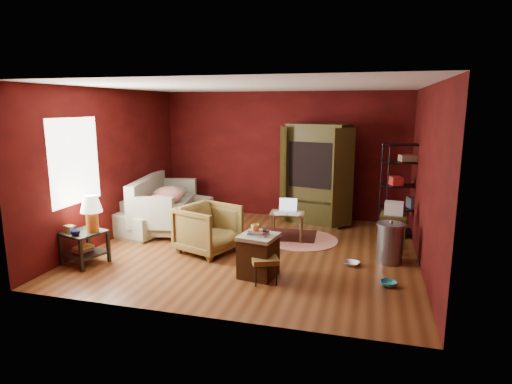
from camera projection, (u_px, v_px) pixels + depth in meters
The scene contains 18 objects.
room at pixel (250, 171), 7.22m from camera, with size 5.54×5.04×2.84m.
sofa at pixel (165, 205), 8.90m from camera, with size 2.29×0.67×0.90m, color gray.
armchair at pixel (208, 227), 7.32m from camera, with size 0.88×0.83×0.91m, color black.
pet_bowl_steel at pixel (352, 258), 6.75m from camera, with size 0.25×0.06×0.25m, color #B9BCC0.
pet_bowl_turquoise at pixel (389, 278), 5.97m from camera, with size 0.23×0.07×0.23m, color teal.
vase at pixel (75, 231), 6.53m from camera, with size 0.14×0.15×0.14m, color #0D1143.
mug at pixel (255, 227), 6.16m from camera, with size 0.12×0.10×0.12m, color #DFD16D.
side_table at pixel (88, 223), 6.73m from camera, with size 0.70×0.70×1.11m.
sofa_cushions at pixel (162, 205), 8.89m from camera, with size 1.33×2.38×0.94m.
hamper at pixel (258, 255), 6.28m from camera, with size 0.60×0.60×0.73m.
footstool at pixel (265, 260), 6.07m from camera, with size 0.48×0.48×0.38m.
rug_round at pixel (301, 240), 8.06m from camera, with size 1.41×1.41×0.01m.
rug_oriental at pixel (284, 235), 8.33m from camera, with size 1.29×0.90×0.01m.
laptop_desk at pixel (287, 215), 7.98m from camera, with size 0.66×0.54×0.77m.
tv_armoire at pixel (317, 172), 9.10m from camera, with size 1.62×1.13×2.12m.
wire_shelving at pixel (406, 186), 8.09m from camera, with size 0.95×0.64×1.80m.
small_stand at pixel (394, 214), 7.34m from camera, with size 0.48×0.48×0.87m.
trash_can at pixel (390, 243), 6.85m from camera, with size 0.54×0.54×0.70m.
Camera 1 is at (1.93, -6.89, 2.48)m, focal length 30.00 mm.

